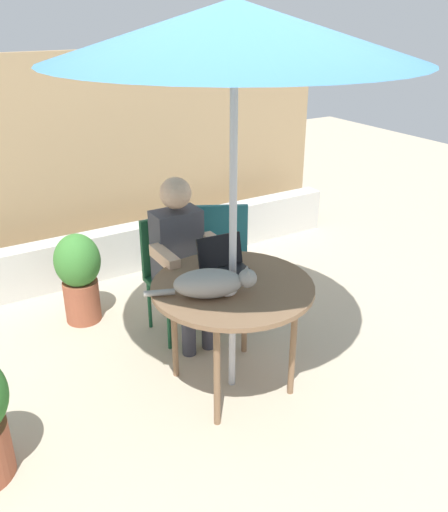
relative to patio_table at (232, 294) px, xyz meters
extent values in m
plane|color=#BCAD93|center=(0.00, 0.00, -0.67)|extent=(14.00, 14.00, 0.00)
cube|color=tan|center=(0.00, 2.52, 0.29)|extent=(5.11, 0.08, 1.92)
cube|color=beige|center=(0.00, 1.96, -0.46)|extent=(4.60, 0.20, 0.43)
cylinder|color=brown|center=(0.00, 0.00, 0.05)|extent=(0.99, 0.99, 0.03)
cylinder|color=brown|center=(0.27, 0.27, -0.32)|extent=(0.04, 0.04, 0.71)
cylinder|color=brown|center=(-0.27, 0.27, -0.32)|extent=(0.04, 0.04, 0.71)
cylinder|color=brown|center=(-0.27, -0.27, -0.32)|extent=(0.04, 0.04, 0.71)
cylinder|color=brown|center=(0.27, -0.27, -0.32)|extent=(0.04, 0.04, 0.71)
cylinder|color=#B7B7BC|center=(0.00, 0.00, 0.40)|extent=(0.04, 0.04, 2.14)
cone|color=#33668C|center=(0.00, 0.00, 1.48)|extent=(1.96, 1.96, 0.29)
sphere|color=#B7B7BC|center=(0.00, 0.00, 1.50)|extent=(0.06, 0.06, 0.06)
cube|color=#194C2D|center=(0.00, 0.75, -0.25)|extent=(0.40, 0.40, 0.04)
cube|color=#194C2D|center=(0.00, 0.93, -0.02)|extent=(0.40, 0.04, 0.44)
cylinder|color=#194C2D|center=(0.17, 0.92, -0.47)|extent=(0.03, 0.03, 0.40)
cylinder|color=#194C2D|center=(-0.17, 0.92, -0.47)|extent=(0.03, 0.03, 0.40)
cylinder|color=#194C2D|center=(-0.17, 0.58, -0.47)|extent=(0.03, 0.03, 0.40)
cylinder|color=#194C2D|center=(0.17, 0.58, -0.47)|extent=(0.03, 0.03, 0.40)
cube|color=#1E606B|center=(0.40, 0.76, -0.25)|extent=(0.54, 0.54, 0.04)
cube|color=#1E606B|center=(0.48, 0.92, -0.02)|extent=(0.37, 0.22, 0.44)
cylinder|color=#1E606B|center=(0.62, 0.83, -0.47)|extent=(0.03, 0.03, 0.40)
cylinder|color=#1E606B|center=(0.32, 0.99, -0.47)|extent=(0.03, 0.03, 0.40)
cylinder|color=#1E606B|center=(0.17, 0.69, -0.47)|extent=(0.03, 0.03, 0.40)
cylinder|color=#1E606B|center=(0.47, 0.53, -0.47)|extent=(0.03, 0.03, 0.40)
cube|color=#3F3F47|center=(0.00, 0.75, 0.03)|extent=(0.34, 0.20, 0.54)
sphere|color=#DBAD89|center=(0.00, 0.74, 0.43)|extent=(0.22, 0.22, 0.22)
cube|color=#383842|center=(-0.08, 0.60, -0.19)|extent=(0.12, 0.30, 0.12)
cylinder|color=#383842|center=(-0.08, 0.45, -0.45)|extent=(0.10, 0.10, 0.44)
cube|color=#383842|center=(0.08, 0.60, -0.19)|extent=(0.12, 0.30, 0.12)
cylinder|color=#383842|center=(0.08, 0.45, -0.45)|extent=(0.10, 0.10, 0.44)
cube|color=#DBAD89|center=(-0.20, 0.53, 0.08)|extent=(0.08, 0.32, 0.08)
cube|color=#DBAD89|center=(0.20, 0.53, 0.08)|extent=(0.08, 0.32, 0.08)
cube|color=black|center=(0.04, 0.14, 0.07)|extent=(0.32, 0.25, 0.02)
cube|color=black|center=(0.05, 0.24, 0.18)|extent=(0.30, 0.09, 0.20)
cube|color=black|center=(0.06, 0.25, 0.18)|extent=(0.30, 0.08, 0.20)
ellipsoid|color=gray|center=(-0.20, -0.05, 0.15)|extent=(0.44, 0.34, 0.17)
sphere|color=gray|center=(0.01, -0.15, 0.17)|extent=(0.11, 0.11, 0.11)
ellipsoid|color=white|center=(-0.10, -0.10, 0.11)|extent=(0.16, 0.16, 0.09)
cylinder|color=gray|center=(-0.44, 0.09, 0.09)|extent=(0.18, 0.11, 0.04)
cone|color=gray|center=(-0.01, -0.18, 0.22)|extent=(0.04, 0.04, 0.03)
cone|color=gray|center=(0.02, -0.12, 0.22)|extent=(0.04, 0.04, 0.03)
cylinder|color=#9E5138|center=(-0.58, 1.30, -0.51)|extent=(0.27, 0.27, 0.34)
ellipsoid|color=#3D7F33|center=(-0.58, 1.30, -0.16)|extent=(0.35, 0.35, 0.42)
camera|label=1|loc=(-1.54, -2.45, 1.59)|focal=37.94mm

